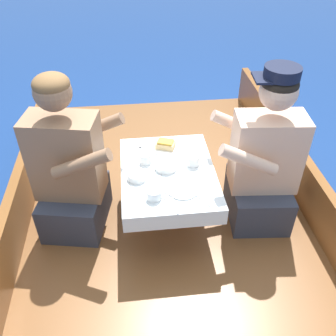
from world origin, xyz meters
TOP-DOWN VIEW (x-y plane):
  - ground_plane at (0.00, 0.00)m, footprint 60.00×60.00m
  - boat_deck at (0.00, 0.00)m, footprint 1.93×2.94m
  - gunwale_port at (-0.93, 0.00)m, footprint 0.06×2.94m
  - gunwale_starboard at (0.93, 0.00)m, footprint 0.06×2.94m
  - cockpit_table at (0.00, -0.14)m, footprint 0.56×0.74m
  - person_port at (-0.58, -0.09)m, footprint 0.58×0.52m
  - person_starboard at (0.58, -0.16)m, footprint 0.55×0.48m
  - plate_sandwich at (0.01, 0.09)m, footprint 0.18×0.18m
  - plate_bread at (0.06, -0.33)m, footprint 0.18×0.18m
  - sandwich at (0.01, 0.09)m, footprint 0.14×0.12m
  - bowl_port_near at (-0.19, -0.19)m, footprint 0.11×0.11m
  - bowl_starboard_near at (-0.01, -0.12)m, footprint 0.13×0.13m
  - coffee_cup_port at (-0.10, -0.37)m, footprint 0.11×0.08m
  - coffee_cup_starboard at (0.16, -0.10)m, footprint 0.10×0.07m
  - coffee_cup_center at (-0.13, -0.04)m, footprint 0.10×0.07m
  - utensil_knife_port at (-0.17, 0.14)m, footprint 0.11×0.14m
  - utensil_spoon_starboard at (-0.09, 0.12)m, footprint 0.17×0.03m
  - utensil_knife_starboard at (-0.06, -0.24)m, footprint 0.05×0.17m
  - utensil_spoon_port at (0.14, -0.39)m, footprint 0.11×0.15m
  - utensil_spoon_center at (-0.00, -0.40)m, footprint 0.04×0.17m

SIDE VIEW (x-z plane):
  - ground_plane at x=0.00m, z-range 0.00..0.00m
  - boat_deck at x=0.00m, z-range 0.00..0.26m
  - gunwale_port at x=-0.93m, z-range 0.26..0.59m
  - gunwale_starboard at x=0.93m, z-range 0.26..0.59m
  - cockpit_table at x=0.00m, z-range 0.41..0.82m
  - utensil_knife_port at x=-0.17m, z-range 0.67..0.67m
  - utensil_knife_starboard at x=-0.06m, z-range 0.67..0.67m
  - utensil_spoon_starboard at x=-0.09m, z-range 0.66..0.67m
  - utensil_spoon_port at x=0.14m, z-range 0.66..0.67m
  - utensil_spoon_center at x=0.00m, z-range 0.66..0.67m
  - plate_sandwich at x=0.01m, z-range 0.67..0.68m
  - plate_bread at x=0.06m, z-range 0.67..0.68m
  - person_port at x=-0.58m, z-range 0.16..1.19m
  - person_starboard at x=0.58m, z-range 0.16..1.20m
  - bowl_port_near at x=-0.19m, z-range 0.67..0.71m
  - bowl_starboard_near at x=-0.01m, z-range 0.67..0.71m
  - coffee_cup_port at x=-0.10m, z-range 0.67..0.72m
  - coffee_cup_center at x=-0.13m, z-range 0.67..0.73m
  - sandwich at x=0.01m, z-range 0.67..0.72m
  - coffee_cup_starboard at x=0.16m, z-range 0.67..0.73m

